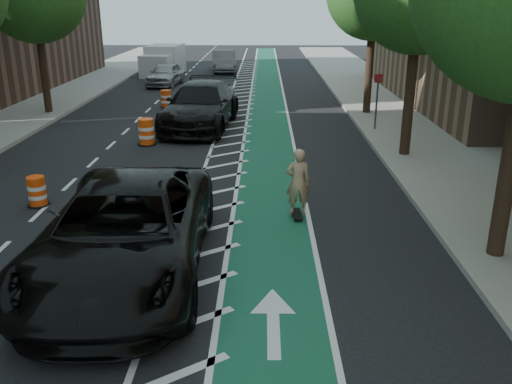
{
  "coord_description": "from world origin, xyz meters",
  "views": [
    {
      "loc": [
        2.82,
        -10.99,
        5.39
      ],
      "look_at": [
        2.64,
        1.1,
        1.1
      ],
      "focal_mm": 38.0,
      "sensor_mm": 36.0,
      "label": 1
    }
  ],
  "objects_px": {
    "skateboarder": "(298,182)",
    "barrel_a": "(37,192)",
    "suv_near": "(125,231)",
    "suv_far": "(201,105)"
  },
  "relations": [
    {
      "from": "barrel_a",
      "to": "suv_far",
      "type": "bearing_deg",
      "value": 70.87
    },
    {
      "from": "skateboarder",
      "to": "suv_near",
      "type": "height_order",
      "value": "suv_near"
    },
    {
      "from": "barrel_a",
      "to": "skateboarder",
      "type": "bearing_deg",
      "value": -6.16
    },
    {
      "from": "suv_far",
      "to": "barrel_a",
      "type": "xyz_separation_m",
      "value": [
        -3.44,
        -9.92,
        -0.58
      ]
    },
    {
      "from": "skateboarder",
      "to": "suv_near",
      "type": "bearing_deg",
      "value": 37.05
    },
    {
      "from": "skateboarder",
      "to": "barrel_a",
      "type": "bearing_deg",
      "value": -9.51
    },
    {
      "from": "skateboarder",
      "to": "suv_near",
      "type": "xyz_separation_m",
      "value": [
        -3.7,
        -3.15,
        -0.02
      ]
    },
    {
      "from": "suv_near",
      "to": "barrel_a",
      "type": "height_order",
      "value": "suv_near"
    },
    {
      "from": "suv_near",
      "to": "barrel_a",
      "type": "xyz_separation_m",
      "value": [
        -3.44,
        3.92,
        -0.57
      ]
    },
    {
      "from": "suv_near",
      "to": "suv_far",
      "type": "relative_size",
      "value": 1.03
    }
  ]
}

